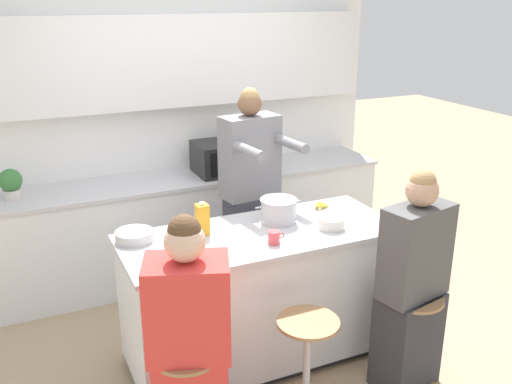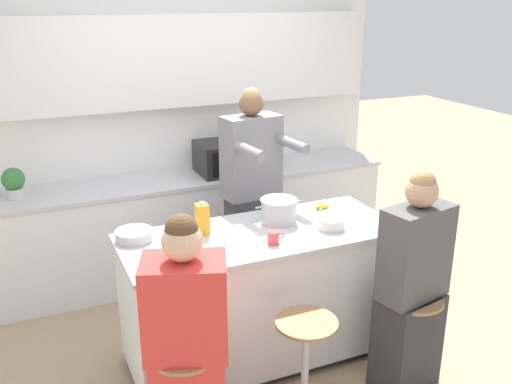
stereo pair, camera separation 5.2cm
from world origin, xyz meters
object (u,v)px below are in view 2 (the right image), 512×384
at_px(kitchen_island, 260,296).
at_px(bar_stool_center, 305,366).
at_px(microwave, 230,157).
at_px(coffee_cup_near, 159,254).
at_px(banana_bunch, 321,206).
at_px(potted_plant, 14,182).
at_px(coffee_cup_far, 274,237).
at_px(person_cooking, 252,203).
at_px(juice_carton, 202,219).
at_px(cooking_pot, 279,211).
at_px(bar_stool_rightmost, 410,340).
at_px(person_seated_near, 411,293).
at_px(fruit_bowl, 331,223).
at_px(person_wrapped_blanket, 187,347).

relative_size(kitchen_island, bar_stool_center, 2.83).
distance_m(kitchen_island, microwave, 1.53).
height_order(kitchen_island, coffee_cup_near, coffee_cup_near).
bearing_deg(coffee_cup_near, banana_bunch, 15.45).
height_order(bar_stool_center, potted_plant, potted_plant).
distance_m(coffee_cup_far, banana_bunch, 0.70).
distance_m(person_cooking, juice_carton, 0.81).
height_order(cooking_pot, coffee_cup_near, cooking_pot).
distance_m(coffee_cup_far, juice_carton, 0.47).
xyz_separation_m(person_cooking, juice_carton, (-0.58, -0.55, 0.17)).
relative_size(banana_bunch, potted_plant, 0.57).
xyz_separation_m(bar_stool_rightmost, cooking_pot, (-0.53, 0.78, 0.67)).
relative_size(person_seated_near, fruit_bowl, 8.36).
bearing_deg(cooking_pot, microwave, 83.59).
relative_size(kitchen_island, potted_plant, 7.61).
distance_m(bar_stool_center, banana_bunch, 1.19).
xyz_separation_m(person_cooking, person_wrapped_blanket, (-0.93, -1.31, -0.19)).
height_order(banana_bunch, juice_carton, juice_carton).
bearing_deg(coffee_cup_far, bar_stool_center, -90.55).
relative_size(person_seated_near, coffee_cup_near, 12.36).
height_order(coffee_cup_near, coffee_cup_far, coffee_cup_far).
bearing_deg(person_seated_near, coffee_cup_far, 136.00).
bearing_deg(cooking_pot, person_cooking, 85.07).
distance_m(person_wrapped_blanket, juice_carton, 0.92).
bearing_deg(bar_stool_rightmost, person_cooking, 109.69).
relative_size(person_cooking, banana_bunch, 12.88).
height_order(kitchen_island, fruit_bowl, fruit_bowl).
relative_size(bar_stool_center, fruit_bowl, 3.70).
height_order(coffee_cup_near, juice_carton, juice_carton).
distance_m(coffee_cup_far, microwave, 1.60).
distance_m(bar_stool_center, person_wrapped_blanket, 0.77).
bearing_deg(bar_stool_rightmost, banana_bunch, 99.22).
relative_size(person_cooking, coffee_cup_near, 14.97).
xyz_separation_m(kitchen_island, juice_carton, (-0.34, 0.13, 0.55)).
distance_m(kitchen_island, coffee_cup_near, 0.86).
xyz_separation_m(fruit_bowl, coffee_cup_near, (-1.14, -0.00, 0.00)).
xyz_separation_m(person_seated_near, cooking_pot, (-0.53, 0.75, 0.35)).
relative_size(bar_stool_center, potted_plant, 2.69).
bearing_deg(potted_plant, banana_bunch, -31.09).
relative_size(bar_stool_rightmost, person_cooking, 0.36).
relative_size(bar_stool_center, bar_stool_rightmost, 1.00).
bearing_deg(coffee_cup_far, person_seated_near, -32.28).
distance_m(kitchen_island, person_seated_near, 0.97).
bearing_deg(juice_carton, person_cooking, 43.63).
bearing_deg(person_wrapped_blanket, banana_bunch, 53.99).
distance_m(person_seated_near, banana_bunch, 0.91).
height_order(person_cooking, person_seated_near, person_cooking).
xyz_separation_m(person_cooking, potted_plant, (-1.63, 0.73, 0.17)).
height_order(bar_stool_center, microwave, microwave).
distance_m(person_cooking, person_wrapped_blanket, 1.62).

